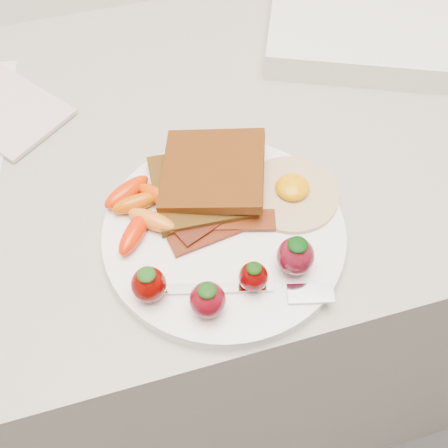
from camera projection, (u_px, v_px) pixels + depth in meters
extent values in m
cube|color=gray|center=(202.00, 296.00, 1.09)|extent=(2.00, 0.60, 0.90)
cylinder|color=white|center=(224.00, 234.00, 0.63)|extent=(0.27, 0.27, 0.02)
cube|color=black|center=(201.00, 188.00, 0.64)|extent=(0.11, 0.11, 0.01)
cube|color=#321305|center=(213.00, 170.00, 0.64)|extent=(0.15, 0.15, 0.03)
cylinder|color=beige|center=(291.00, 194.00, 0.64)|extent=(0.13, 0.13, 0.01)
ellipsoid|color=orange|center=(293.00, 187.00, 0.64)|extent=(0.05, 0.05, 0.02)
cube|color=black|center=(216.00, 231.00, 0.62)|extent=(0.11, 0.04, 0.00)
cube|color=#420706|center=(228.00, 221.00, 0.62)|extent=(0.11, 0.05, 0.00)
cube|color=black|center=(218.00, 214.00, 0.62)|extent=(0.11, 0.07, 0.00)
ellipsoid|color=#C75402|center=(136.00, 203.00, 0.63)|extent=(0.06, 0.02, 0.02)
ellipsoid|color=orange|center=(152.00, 220.00, 0.61)|extent=(0.06, 0.05, 0.02)
ellipsoid|color=red|center=(134.00, 233.00, 0.60)|extent=(0.05, 0.06, 0.02)
ellipsoid|color=#E34000|center=(157.00, 195.00, 0.63)|extent=(0.05, 0.05, 0.02)
ellipsoid|color=red|center=(127.00, 192.00, 0.64)|extent=(0.06, 0.05, 0.02)
ellipsoid|color=#5C0200|center=(149.00, 285.00, 0.56)|extent=(0.04, 0.04, 0.04)
ellipsoid|color=#15420E|center=(146.00, 275.00, 0.54)|extent=(0.02, 0.02, 0.01)
ellipsoid|color=#650612|center=(208.00, 300.00, 0.55)|extent=(0.04, 0.04, 0.04)
ellipsoid|color=#113A0B|center=(207.00, 290.00, 0.53)|extent=(0.02, 0.02, 0.01)
ellipsoid|color=#560202|center=(253.00, 277.00, 0.57)|extent=(0.03, 0.03, 0.03)
ellipsoid|color=#0F3505|center=(254.00, 268.00, 0.55)|extent=(0.02, 0.02, 0.01)
ellipsoid|color=#5E0C1A|center=(295.00, 256.00, 0.57)|extent=(0.04, 0.04, 0.04)
ellipsoid|color=black|center=(298.00, 245.00, 0.56)|extent=(0.02, 0.02, 0.01)
cube|color=silver|center=(218.00, 288.00, 0.58)|extent=(0.11, 0.04, 0.00)
cube|color=silver|center=(311.00, 293.00, 0.57)|extent=(0.05, 0.03, 0.00)
cube|color=beige|center=(4.00, 109.00, 0.74)|extent=(0.19, 0.20, 0.01)
cube|color=silver|center=(360.00, 28.00, 0.81)|extent=(0.32, 0.30, 0.04)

